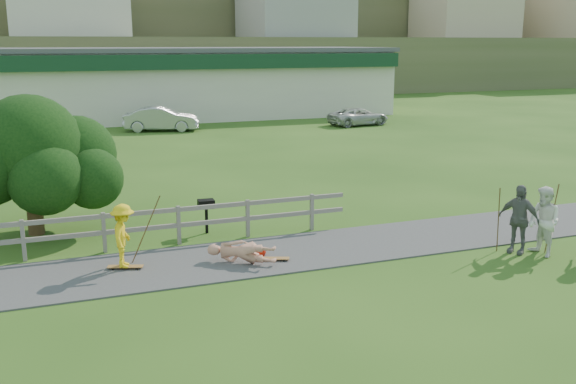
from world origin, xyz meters
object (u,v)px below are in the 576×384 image
Objects in this scene: skater_rider at (124,240)px; skater_fallen at (242,252)px; bbq at (206,217)px; car_white at (359,117)px; car_silver at (161,119)px; tree at (31,172)px; spectator_a at (544,222)px; spectator_b at (518,219)px.

skater_fallen is at bearing -87.12° from skater_rider.
skater_rider is 1.56× the size of bbq.
car_white is at bearing -22.93° from skater_rider.
car_silver reaches higher than skater_fallen.
skater_fallen is 1.74× the size of bbq.
car_white is (13.02, -1.76, -0.17)m from car_silver.
skater_fallen is 0.36× the size of tree.
spectator_a is at bearing -30.03° from bbq.
car_white is at bearing 132.19° from spectator_b.
spectator_a is 27.37m from car_white.
skater_fallen is 0.95× the size of spectator_b.
car_silver is at bearing 86.70° from bbq.
tree is at bearing 82.66° from skater_fallen.
bbq is at bearing -152.53° from spectator_b.
car_white is 28.15m from tree.
car_silver is 23.04m from bbq.
tree is (-4.88, 4.67, 1.55)m from skater_fallen.
skater_fallen is 28.63m from car_white.
bbq is at bearing 136.07° from car_white.
skater_rider is 0.85× the size of spectator_a.
spectator_b is 13.64m from tree.
spectator_a is 14.25m from tree.
tree reaches higher than car_silver.
spectator_a is (7.61, -2.12, 0.60)m from skater_fallen.
car_white is at bearing 162.90° from spectator_a.
car_silver is at bearing -169.98° from spectator_a.
spectator_b is at bearing -27.86° from tree.
car_white is 26.27m from bbq.
spectator_b is (7.15, -1.69, 0.61)m from skater_fallen.
skater_rider is at bearing -105.10° from spectator_a.
skater_rider is 2.92m from skater_fallen.
bbq is at bearing 39.85° from skater_fallen.
spectator_b is at bearing -88.05° from skater_rider.
tree is (-20.32, -19.44, 1.28)m from car_white.
car_silver is at bearing 3.19° from skater_rider.
bbq is (-0.18, 2.98, 0.18)m from skater_fallen.
spectator_a is at bearing -69.17° from skater_fallen.
bbq is (-2.60, -22.89, -0.26)m from car_silver.
tree is at bearing 126.27° from car_white.
skater_fallen is 3.00m from bbq.
tree is at bearing 163.45° from bbq.
tree reaches higher than skater_fallen.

